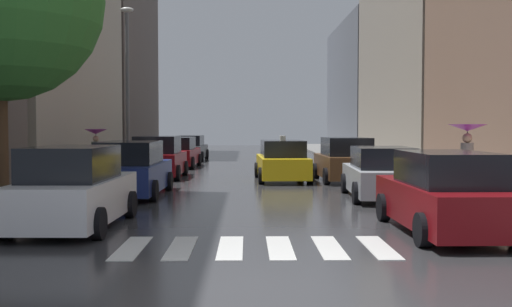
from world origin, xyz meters
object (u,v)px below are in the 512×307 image
parked_car_left_nearest (74,190)px  lamp_post_left (127,78)px  taxi_midroad (282,162)px  parked_car_left_third (158,159)px  parked_car_right_third (345,161)px  pedestrian_near_tree (467,143)px  parked_car_right_second (381,174)px  parked_car_left_fourth (177,153)px  parked_car_left_second (131,170)px  parked_car_right_nearest (445,195)px  pedestrian_foreground (96,143)px  parked_car_left_fifth (190,149)px

parked_car_left_nearest → lamp_post_left: (-1.63, 14.70, 3.55)m
taxi_midroad → parked_car_left_third: bearing=73.7°
parked_car_right_third → pedestrian_near_tree: 7.23m
parked_car_right_second → pedestrian_near_tree: (2.23, -1.07, 0.99)m
parked_car_left_fourth → lamp_post_left: (-1.71, -4.61, 3.62)m
lamp_post_left → parked_car_right_second: bearing=-44.7°
parked_car_left_nearest → parked_car_right_third: 13.38m
parked_car_left_second → pedestrian_near_tree: size_ratio=2.25×
parked_car_left_second → parked_car_right_third: parked_car_right_third is taller
parked_car_left_fourth → parked_car_right_third: size_ratio=1.11×
parked_car_right_nearest → parked_car_left_third: bearing=29.6°
parked_car_left_nearest → pedestrian_near_tree: (10.09, 4.22, 0.90)m
parked_car_left_nearest → taxi_midroad: 12.50m
parked_car_left_third → pedestrian_foreground: size_ratio=2.11×
parked_car_left_third → parked_car_left_fifth: size_ratio=0.87×
pedestrian_foreground → pedestrian_near_tree: (12.42, -7.41, 0.21)m
parked_car_left_nearest → pedestrian_near_tree: 10.97m
parked_car_right_third → parked_car_left_nearest: bearing=142.9°
parked_car_left_second → parked_car_right_nearest: bearing=-130.5°
parked_car_left_third → parked_car_left_fourth: (0.07, 6.61, -0.07)m
parked_car_right_nearest → taxi_midroad: bearing=11.8°
parked_car_right_second → parked_car_left_third: bearing=49.1°
lamp_post_left → parked_car_right_nearest: bearing=-58.4°
parked_car_left_fifth → lamp_post_left: bearing=172.9°
pedestrian_near_tree → lamp_post_left: (-11.72, 10.48, 2.65)m
parked_car_right_nearest → taxi_midroad: 12.42m
parked_car_left_fifth → lamp_post_left: (-1.76, -10.93, 3.63)m
parked_car_left_fourth → parked_car_left_fifth: (0.05, 6.32, -0.01)m
parked_car_right_second → parked_car_left_second: bearing=86.5°
parked_car_right_third → taxi_midroad: 2.52m
pedestrian_foreground → parked_car_right_third: bearing=33.8°
parked_car_right_third → parked_car_right_second: bearing=179.9°
parked_car_left_second → taxi_midroad: (5.07, 5.29, -0.04)m
parked_car_left_nearest → lamp_post_left: size_ratio=0.61×
parked_car_right_nearest → parked_car_right_third: parked_car_right_third is taller
parked_car_left_fifth → parked_car_right_second: bearing=-157.1°
parked_car_left_second → parked_car_left_fifth: 19.53m
parked_car_left_nearest → parked_car_right_nearest: bearing=-93.9°
pedestrian_near_tree → parked_car_right_third: bearing=12.1°
parked_car_left_fifth → pedestrian_foreground: size_ratio=2.43×
parked_car_right_nearest → pedestrian_near_tree: 5.52m
parked_car_left_fourth → lamp_post_left: bearing=162.0°
parked_car_left_fifth → pedestrian_near_tree: bearing=-153.0°
parked_car_left_third → parked_car_left_nearest: bearing=-178.9°
parked_car_right_third → parked_car_left_fourth: bearing=40.1°
parked_car_left_second → parked_car_right_nearest: (7.76, -6.84, -0.01)m
parked_car_left_second → taxi_midroad: 7.33m
pedestrian_foreground → parked_car_left_fourth: bearing=110.1°
parked_car_left_second → parked_car_left_third: (-0.09, 6.61, 0.02)m
parked_car_left_third → parked_car_right_nearest: size_ratio=0.85×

